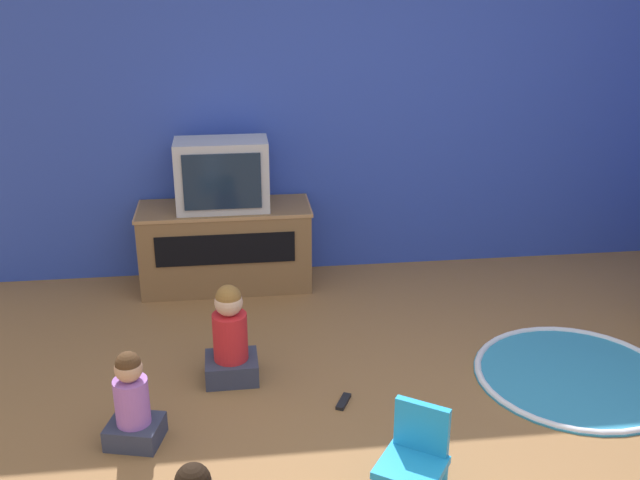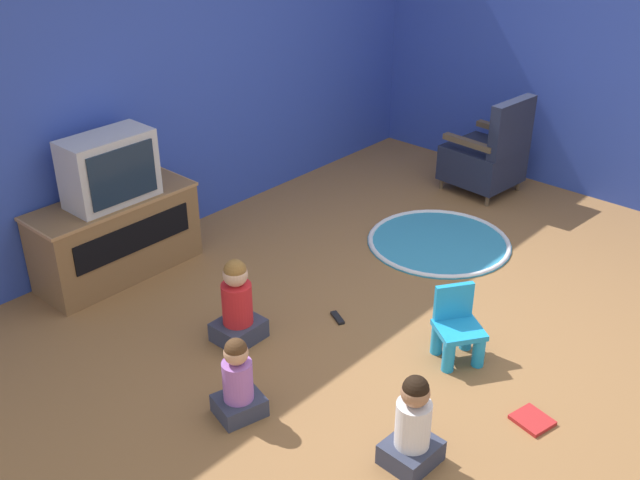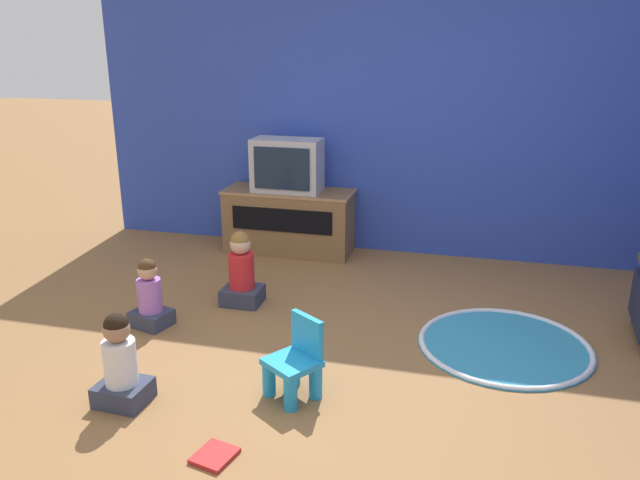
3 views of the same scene
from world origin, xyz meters
name	(u,v)px [view 3 (image 3 of 3)]	position (x,y,z in m)	size (l,w,h in m)	color
ground_plane	(348,379)	(0.00, 0.00, 0.00)	(30.00, 30.00, 0.00)	olive
wall_back	(392,99)	(-0.15, 2.50, 1.44)	(5.70, 0.12, 2.87)	#2D47B2
tv_cabinet	(289,220)	(-1.05, 2.19, 0.31)	(1.22, 0.47, 0.60)	brown
television	(287,165)	(-1.05, 2.15, 0.85)	(0.63, 0.33, 0.49)	#B7B7BC
yellow_kid_chair	(295,365)	(-0.26, -0.24, 0.19)	(0.37, 0.37, 0.47)	#1E99DB
play_mat	(504,345)	(0.93, 0.68, 0.01)	(1.15, 1.15, 0.04)	teal
child_watching_left	(242,273)	(-1.03, 0.90, 0.25)	(0.30, 0.26, 0.58)	#33384C
child_watching_center	(150,297)	(-1.52, 0.37, 0.22)	(0.31, 0.28, 0.51)	#33384C
child_watching_right	(120,365)	(-1.18, -0.56, 0.24)	(0.29, 0.26, 0.55)	#33384C
book	(215,456)	(-0.48, -0.89, 0.01)	(0.22, 0.23, 0.02)	#B22323
remote_control	(305,329)	(-0.44, 0.58, 0.01)	(0.11, 0.15, 0.02)	black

